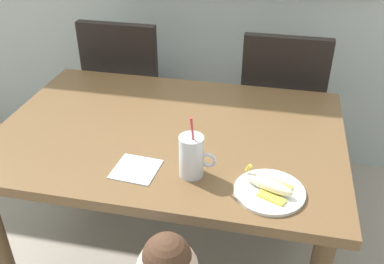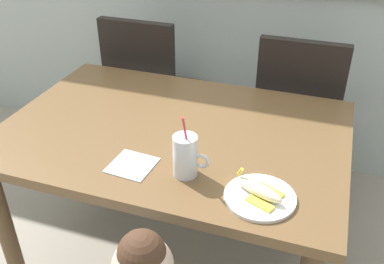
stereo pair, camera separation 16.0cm
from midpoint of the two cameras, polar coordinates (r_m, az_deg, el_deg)
ground_plane at (r=2.21m, az=0.11°, el=-16.16°), size 24.00×24.00×0.00m
dining_table at (r=1.79m, az=0.13°, el=-2.24°), size 1.37×0.94×0.74m
dining_chair_left at (r=2.55m, az=-4.01°, el=6.09°), size 0.44×0.44×0.96m
dining_chair_right at (r=2.37m, az=15.64°, el=2.78°), size 0.44×0.45×0.96m
milk_cup at (r=1.45m, az=2.31°, el=-3.55°), size 0.13×0.09×0.25m
snack_plate at (r=1.41m, az=12.19°, el=-8.52°), size 0.23×0.23×0.01m
peeled_banana at (r=1.40m, az=12.16°, el=-7.65°), size 0.17×0.14×0.07m
paper_napkin at (r=1.53m, az=-4.95°, el=-4.47°), size 0.16×0.16×0.00m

